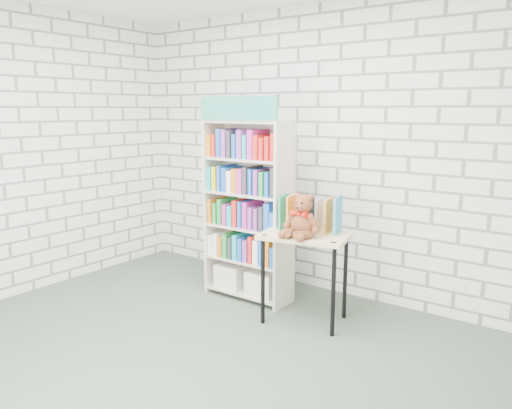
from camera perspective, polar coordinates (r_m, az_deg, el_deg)
The scene contains 6 objects.
ground at distance 3.85m, azimuth -9.18°, elevation -17.42°, with size 4.50×4.50×0.00m, color #414C40.
room_shell at distance 3.39m, azimuth -10.10°, elevation 10.21°, with size 4.52×4.02×2.81m.
bookshelf at distance 4.74m, azimuth -0.85°, elevation -0.52°, with size 0.86×0.33×1.93m.
display_table at distance 4.26m, azimuth 5.64°, elevation -4.75°, with size 0.82×0.65×0.78m.
table_books at distance 4.31m, azimuth 6.19°, elevation -1.03°, with size 0.54×0.33×0.30m.
teddy_bear at distance 4.10m, azimuth 5.25°, elevation -1.72°, with size 0.33×0.31×0.36m.
Camera 1 is at (2.46, -2.34, 1.81)m, focal length 35.00 mm.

